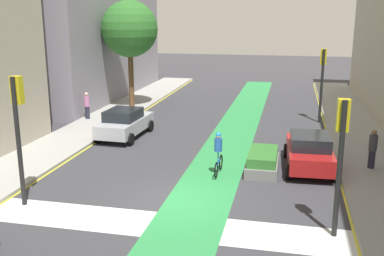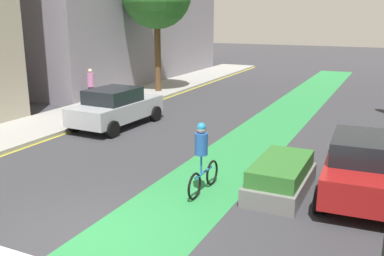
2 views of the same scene
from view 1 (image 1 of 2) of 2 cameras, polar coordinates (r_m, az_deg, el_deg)
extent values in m
plane|color=#38383D|center=(16.46, -2.01, -9.14)|extent=(120.00, 120.00, 0.00)
cube|color=#2D8C47|center=(16.28, 0.83, -9.38)|extent=(2.40, 60.00, 0.01)
cube|color=silver|center=(14.71, -4.00, -12.13)|extent=(12.00, 1.80, 0.01)
cube|color=yellow|center=(18.78, -20.18, -7.00)|extent=(0.16, 60.00, 0.01)
cube|color=yellow|center=(16.15, 19.44, -10.44)|extent=(0.16, 60.00, 0.01)
cylinder|color=black|center=(13.89, 18.17, -5.14)|extent=(0.16, 0.16, 4.18)
cube|color=gold|center=(13.65, 18.61, 1.55)|extent=(0.35, 0.28, 0.95)
sphere|color=#3F0A0A|center=(13.73, 18.65, 2.89)|extent=(0.20, 0.20, 0.20)
sphere|color=yellow|center=(13.79, 18.56, 1.67)|extent=(0.20, 0.20, 0.20)
sphere|color=#0C3814|center=(13.85, 18.46, 0.46)|extent=(0.20, 0.20, 0.20)
cylinder|color=black|center=(16.44, -21.12, -1.77)|extent=(0.16, 0.16, 4.53)
cube|color=gold|center=(16.24, -21.30, 4.50)|extent=(0.35, 0.28, 0.95)
sphere|color=#3F0A0A|center=(16.31, -21.12, 5.62)|extent=(0.20, 0.20, 0.20)
sphere|color=yellow|center=(16.35, -21.03, 4.58)|extent=(0.20, 0.20, 0.20)
sphere|color=#0C3814|center=(16.40, -20.94, 3.55)|extent=(0.20, 0.20, 0.20)
cylinder|color=black|center=(28.61, 16.10, 5.09)|extent=(0.16, 0.16, 4.50)
cube|color=gold|center=(28.60, 16.32, 8.66)|extent=(0.35, 0.28, 0.95)
sphere|color=#3F0A0A|center=(28.71, 16.35, 9.28)|extent=(0.20, 0.20, 0.20)
sphere|color=yellow|center=(28.74, 16.31, 8.68)|extent=(0.20, 0.20, 0.20)
sphere|color=#0C3814|center=(28.76, 16.26, 8.09)|extent=(0.20, 0.20, 0.20)
cube|color=#B2B7BF|center=(24.73, -8.47, 0.39)|extent=(1.98, 4.27, 0.70)
cube|color=black|center=(24.41, -8.71, 1.70)|extent=(1.68, 2.07, 0.55)
cylinder|color=black|center=(26.48, -8.98, 0.51)|extent=(0.25, 0.65, 0.64)
cylinder|color=black|center=(25.81, -5.32, 0.27)|extent=(0.25, 0.65, 0.64)
cylinder|color=black|center=(23.91, -11.81, -1.11)|extent=(0.25, 0.65, 0.64)
cylinder|color=black|center=(23.17, -7.82, -1.43)|extent=(0.25, 0.65, 0.64)
cube|color=#A51919|center=(20.11, 14.59, -3.17)|extent=(2.00, 4.28, 0.70)
cube|color=black|center=(19.74, 14.75, -1.61)|extent=(1.70, 2.08, 0.55)
cylinder|color=black|center=(21.55, 11.84, -2.81)|extent=(0.25, 0.65, 0.64)
cylinder|color=black|center=(21.71, 16.59, -2.99)|extent=(0.25, 0.65, 0.64)
cylinder|color=black|center=(18.76, 12.12, -5.41)|extent=(0.25, 0.65, 0.64)
cylinder|color=black|center=(18.94, 17.59, -5.59)|extent=(0.25, 0.65, 0.64)
torus|color=black|center=(19.44, 3.67, -4.35)|extent=(0.08, 0.68, 0.68)
torus|color=black|center=(18.46, 3.09, -5.36)|extent=(0.08, 0.68, 0.68)
cylinder|color=#2672BF|center=(18.89, 3.40, -4.33)|extent=(0.08, 0.95, 0.06)
cylinder|color=#2672BF|center=(18.66, 3.32, -3.69)|extent=(0.05, 0.05, 0.50)
cylinder|color=#2659B2|center=(18.51, 3.35, -2.14)|extent=(0.32, 0.32, 0.55)
sphere|color=beige|center=(18.40, 3.36, -0.99)|extent=(0.22, 0.22, 0.22)
sphere|color=#268CCC|center=(18.39, 3.37, -0.87)|extent=(0.23, 0.23, 0.23)
cylinder|color=#262638|center=(20.64, 21.80, -3.69)|extent=(0.28, 0.28, 0.77)
cylinder|color=#3F3F47|center=(20.44, 21.98, -1.74)|extent=(0.34, 0.34, 0.69)
sphere|color=#8C6647|center=(20.33, 22.10, -0.51)|extent=(0.22, 0.22, 0.22)
cylinder|color=#262638|center=(28.94, -13.11, 1.92)|extent=(0.28, 0.28, 0.77)
cylinder|color=#BF72A5|center=(28.80, -13.19, 3.32)|extent=(0.34, 0.34, 0.68)
sphere|color=beige|center=(28.72, -13.24, 4.21)|extent=(0.22, 0.22, 0.22)
cylinder|color=brown|center=(32.08, -7.72, 6.32)|extent=(0.36, 0.36, 4.04)
sphere|color=#2D6B28|center=(31.80, -7.92, 12.35)|extent=(3.87, 3.87, 3.87)
cube|color=slate|center=(19.59, 8.92, -4.71)|extent=(1.31, 2.70, 0.45)
cube|color=#33722D|center=(19.45, 8.97, -3.52)|extent=(1.18, 2.43, 0.40)
camera|label=2|loc=(8.60, 21.30, -1.24)|focal=40.65mm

